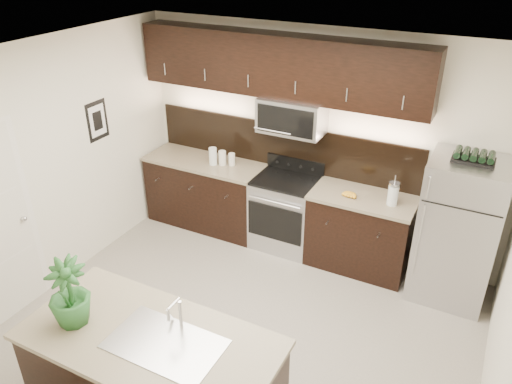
% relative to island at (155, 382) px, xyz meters
% --- Properties ---
extents(ground, '(4.50, 4.50, 0.00)m').
position_rel_island_xyz_m(ground, '(0.07, 1.19, -0.47)').
color(ground, gray).
rests_on(ground, ground).
extents(room_walls, '(4.52, 4.02, 2.71)m').
position_rel_island_xyz_m(room_walls, '(-0.04, 1.15, 1.22)').
color(room_walls, silver).
rests_on(room_walls, ground).
extents(counter_run, '(3.51, 0.65, 0.94)m').
position_rel_island_xyz_m(counter_run, '(-0.38, 2.88, -0.00)').
color(counter_run, black).
rests_on(counter_run, ground).
extents(upper_fixtures, '(3.49, 0.40, 1.66)m').
position_rel_island_xyz_m(upper_fixtures, '(-0.36, 3.02, 1.67)').
color(upper_fixtures, black).
rests_on(upper_fixtures, counter_run).
extents(island, '(1.96, 0.96, 0.94)m').
position_rel_island_xyz_m(island, '(0.00, 0.00, 0.00)').
color(island, black).
rests_on(island, ground).
extents(sink_faucet, '(0.84, 0.50, 0.28)m').
position_rel_island_xyz_m(sink_faucet, '(0.15, 0.01, 0.48)').
color(sink_faucet, silver).
rests_on(sink_faucet, island).
extents(refrigerator, '(0.78, 0.70, 1.61)m').
position_rel_island_xyz_m(refrigerator, '(1.82, 2.82, 0.33)').
color(refrigerator, '#B2B2B7').
rests_on(refrigerator, ground).
extents(wine_rack, '(0.40, 0.25, 0.10)m').
position_rel_island_xyz_m(wine_rack, '(1.82, 2.82, 1.18)').
color(wine_rack, black).
rests_on(wine_rack, refrigerator).
extents(plant, '(0.40, 0.40, 0.56)m').
position_rel_island_xyz_m(plant, '(-0.61, -0.12, 0.75)').
color(plant, '#205221').
rests_on(plant, island).
extents(canisters, '(0.32, 0.18, 0.22)m').
position_rel_island_xyz_m(canisters, '(-1.09, 2.86, 0.57)').
color(canisters, silver).
rests_on(canisters, counter_run).
extents(french_press, '(0.12, 0.12, 0.34)m').
position_rel_island_xyz_m(french_press, '(1.11, 2.83, 0.60)').
color(french_press, silver).
rests_on(french_press, counter_run).
extents(bananas, '(0.19, 0.15, 0.05)m').
position_rel_island_xyz_m(bananas, '(0.60, 2.80, 0.50)').
color(bananas, gold).
rests_on(bananas, counter_run).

